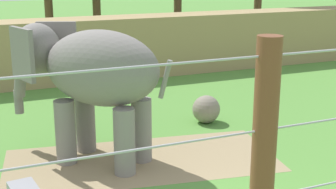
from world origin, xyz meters
TOP-DOWN VIEW (x-y plane):
  - dirt_patch at (-0.03, 3.78)m, footprint 6.91×3.94m
  - embankment_wall at (0.00, 12.72)m, footprint 36.00×1.80m
  - elephant at (-1.10, 4.33)m, footprint 3.62×3.72m
  - enrichment_ball at (2.76, 5.76)m, footprint 0.83×0.83m

SIDE VIEW (x-z plane):
  - dirt_patch at x=-0.03m, z-range 0.00..0.01m
  - enrichment_ball at x=2.76m, z-range 0.00..0.83m
  - embankment_wall at x=0.00m, z-range 0.00..2.51m
  - elephant at x=-1.10m, z-range 0.53..3.79m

